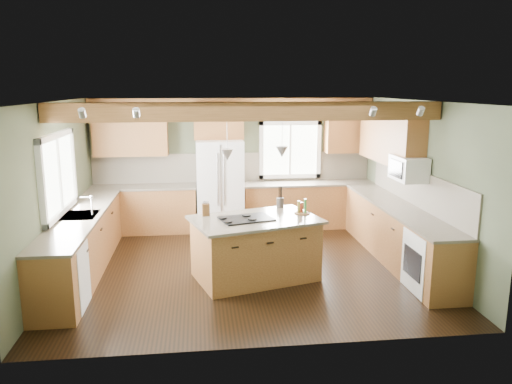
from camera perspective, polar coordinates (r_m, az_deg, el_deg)
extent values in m
plane|color=black|center=(8.02, -1.18, -8.57)|extent=(5.60, 5.60, 0.00)
plane|color=silver|center=(7.51, -1.26, 10.34)|extent=(5.60, 5.60, 0.00)
plane|color=#444C36|center=(10.11, -2.57, 3.36)|extent=(5.60, 0.00, 5.60)
plane|color=#444C36|center=(7.91, -21.86, 0.06)|extent=(0.00, 5.00, 5.00)
plane|color=#444C36|center=(8.39, 18.18, 0.98)|extent=(0.00, 5.00, 5.00)
cube|color=#553518|center=(7.06, -0.91, 9.18)|extent=(5.55, 0.26, 0.26)
cube|color=#553518|center=(9.90, -2.60, 10.38)|extent=(5.55, 0.20, 0.10)
cube|color=brown|center=(10.11, -2.56, 2.84)|extent=(5.58, 0.03, 0.58)
cube|color=brown|center=(8.45, 17.90, 0.45)|extent=(0.03, 3.70, 0.58)
cube|color=brown|center=(10.02, -12.67, -2.02)|extent=(2.02, 0.60, 0.88)
cube|color=#4F473A|center=(9.92, -12.79, 0.56)|extent=(2.06, 0.64, 0.04)
cube|color=brown|center=(10.20, 5.98, -1.54)|extent=(2.62, 0.60, 0.88)
cube|color=#4F473A|center=(10.10, 6.03, 1.00)|extent=(2.66, 0.64, 0.04)
cube|color=brown|center=(8.09, -19.23, -5.78)|extent=(0.60, 3.70, 0.88)
cube|color=#4F473A|center=(7.97, -19.46, -2.62)|extent=(0.64, 3.74, 0.04)
cube|color=brown|center=(8.52, 15.82, -4.67)|extent=(0.60, 3.70, 0.88)
cube|color=#4F473A|center=(8.40, 16.00, -1.67)|extent=(0.64, 3.74, 0.04)
cube|color=brown|center=(9.92, -14.15, 6.63)|extent=(1.40, 0.35, 0.90)
cube|color=brown|center=(9.83, -4.30, 8.08)|extent=(0.96, 0.35, 0.70)
cube|color=brown|center=(9.05, 15.06, 6.09)|extent=(0.35, 2.20, 0.90)
cube|color=brown|center=(10.29, 10.45, 6.97)|extent=(0.90, 0.35, 0.90)
cube|color=white|center=(7.91, -21.76, 1.91)|extent=(0.04, 1.60, 1.05)
cube|color=white|center=(10.21, 3.90, 4.84)|extent=(1.10, 0.04, 1.00)
cube|color=#262628|center=(7.97, -19.46, -2.59)|extent=(0.50, 0.65, 0.03)
cylinder|color=#B2B2B7|center=(7.90, -18.26, -1.55)|extent=(0.02, 0.02, 0.28)
cube|color=white|center=(6.90, -21.45, -9.11)|extent=(0.60, 0.60, 0.84)
cube|color=white|center=(7.39, 19.57, -7.56)|extent=(0.60, 0.72, 0.84)
cube|color=white|center=(8.22, 17.04, 2.60)|extent=(0.40, 0.70, 0.38)
cone|color=#B2B2B7|center=(6.97, -3.30, 4.25)|extent=(0.18, 0.18, 0.16)
cone|color=#B2B2B7|center=(7.30, 2.98, 4.61)|extent=(0.18, 0.18, 0.16)
cube|color=white|center=(9.79, -4.14, 0.68)|extent=(0.90, 0.74, 1.80)
cube|color=olive|center=(7.46, -0.08, -6.60)|extent=(1.92, 1.47, 0.88)
cube|color=#4F473A|center=(7.32, -0.08, -3.18)|extent=(2.06, 1.62, 0.04)
cube|color=black|center=(7.26, -1.11, -3.07)|extent=(0.84, 0.68, 0.02)
cube|color=#5C311B|center=(7.48, -5.75, -2.04)|extent=(0.12, 0.09, 0.18)
cylinder|color=#433936|center=(7.97, 2.78, -1.22)|extent=(0.16, 0.16, 0.15)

